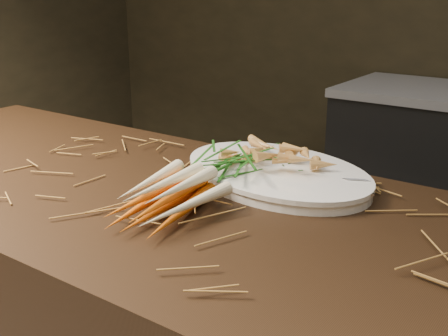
{
  "coord_description": "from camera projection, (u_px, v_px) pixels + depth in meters",
  "views": [
    {
      "loc": [
        0.51,
        -0.49,
        1.31
      ],
      "look_at": [
        -0.1,
        0.36,
        0.96
      ],
      "focal_mm": 45.0,
      "sensor_mm": 36.0,
      "label": 1
    }
  ],
  "objects": [
    {
      "name": "root_veg_bunch",
      "position": [
        198.0,
        176.0,
        1.11
      ],
      "size": [
        0.2,
        0.46,
        0.08
      ],
      "rotation": [
        0.0,
        0.0,
        0.12
      ],
      "color": "#C45E1C",
      "rests_on": "main_counter"
    },
    {
      "name": "roasted_veg_heap",
      "position": [
        276.0,
        158.0,
        1.2
      ],
      "size": [
        0.26,
        0.21,
        0.05
      ],
      "primitive_type": null,
      "rotation": [
        0.0,
        0.0,
        -0.26
      ],
      "color": "#C48537",
      "rests_on": "serving_platter"
    },
    {
      "name": "straw_bedding",
      "position": [
        251.0,
        213.0,
        1.02
      ],
      "size": [
        1.4,
        0.6,
        0.02
      ],
      "primitive_type": null,
      "color": "olive",
      "rests_on": "main_counter"
    },
    {
      "name": "serving_fork",
      "position": [
        328.0,
        191.0,
        1.07
      ],
      "size": [
        0.16,
        0.09,
        0.0
      ],
      "primitive_type": "cube",
      "rotation": [
        0.0,
        0.0,
        -1.11
      ],
      "color": "silver",
      "rests_on": "serving_platter"
    },
    {
      "name": "serving_platter",
      "position": [
        276.0,
        175.0,
        1.21
      ],
      "size": [
        0.52,
        0.41,
        0.02
      ],
      "primitive_type": null,
      "rotation": [
        0.0,
        0.0,
        -0.26
      ],
      "color": "white",
      "rests_on": "main_counter"
    }
  ]
}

